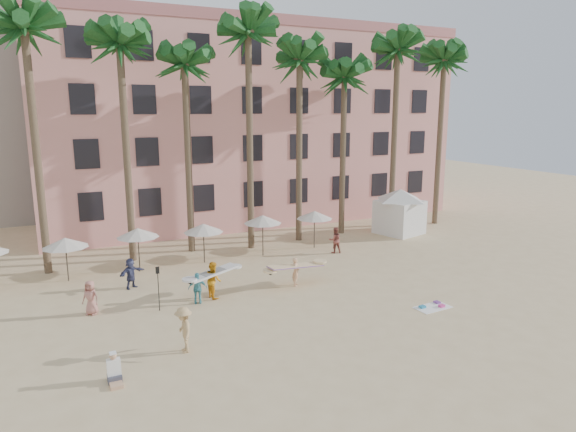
# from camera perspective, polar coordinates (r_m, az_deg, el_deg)

# --- Properties ---
(ground) EXTENTS (120.00, 120.00, 0.00)m
(ground) POSITION_cam_1_polar(r_m,az_deg,el_deg) (22.67, 2.61, -13.23)
(ground) COLOR #D1B789
(ground) RESTS_ON ground
(pink_hotel) EXTENTS (35.00, 14.00, 16.00)m
(pink_hotel) POSITION_cam_1_polar(r_m,az_deg,el_deg) (47.16, -4.90, 9.88)
(pink_hotel) COLOR pink
(pink_hotel) RESTS_ON ground
(palm_row) EXTENTS (44.40, 5.40, 16.30)m
(palm_row) POSITION_cam_1_polar(r_m,az_deg,el_deg) (34.77, -8.75, 17.29)
(palm_row) COLOR brown
(palm_row) RESTS_ON ground
(umbrella_row) EXTENTS (22.50, 2.70, 2.73)m
(umbrella_row) POSITION_cam_1_polar(r_m,az_deg,el_deg) (32.12, -12.81, -1.52)
(umbrella_row) COLOR #332B23
(umbrella_row) RESTS_ON ground
(cabana) EXTENTS (5.54, 5.54, 3.50)m
(cabana) POSITION_cam_1_polar(r_m,az_deg,el_deg) (40.77, 12.32, 0.94)
(cabana) COLOR silver
(cabana) RESTS_ON ground
(beach_towel) EXTENTS (1.87, 1.13, 0.14)m
(beach_towel) POSITION_cam_1_polar(r_m,az_deg,el_deg) (26.67, 15.81, -9.65)
(beach_towel) COLOR white
(beach_towel) RESTS_ON ground
(carrier_yellow) EXTENTS (3.32, 1.11, 1.61)m
(carrier_yellow) POSITION_cam_1_polar(r_m,az_deg,el_deg) (28.35, 0.87, -5.94)
(carrier_yellow) COLOR tan
(carrier_yellow) RESTS_ON ground
(carrier_white) EXTENTS (3.01, 1.74, 1.91)m
(carrier_white) POSITION_cam_1_polar(r_m,az_deg,el_deg) (26.88, -8.31, -6.91)
(carrier_white) COLOR orange
(carrier_white) RESTS_ON ground
(beachgoers) EXTENTS (16.87, 10.89, 1.89)m
(beachgoers) POSITION_cam_1_polar(r_m,az_deg,el_deg) (26.77, -9.89, -7.35)
(beachgoers) COLOR brown
(beachgoers) RESTS_ON ground
(paddle) EXTENTS (0.18, 0.04, 2.23)m
(paddle) POSITION_cam_1_polar(r_m,az_deg,el_deg) (25.55, -14.23, -7.22)
(paddle) COLOR black
(paddle) RESTS_ON ground
(seated_man) EXTENTS (0.49, 0.85, 1.10)m
(seated_man) POSITION_cam_1_polar(r_m,az_deg,el_deg) (20.12, -18.73, -16.11)
(seated_man) COLOR #3F3F4C
(seated_man) RESTS_ON ground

